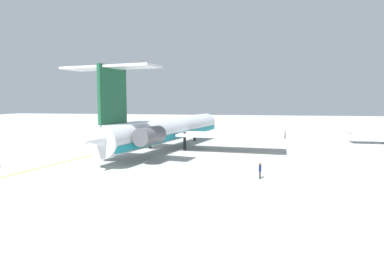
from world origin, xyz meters
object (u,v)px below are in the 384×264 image
at_px(ground_crew_near_nose, 151,129).
at_px(ground_crew_near_tail, 119,131).
at_px(ground_crew_starboard, 260,169).
at_px(main_jetliner, 167,129).
at_px(ground_crew_portside, 285,134).

height_order(ground_crew_near_nose, ground_crew_near_tail, ground_crew_near_nose).
height_order(ground_crew_near_tail, ground_crew_starboard, ground_crew_starboard).
relative_size(ground_crew_near_tail, ground_crew_starboard, 0.93).
relative_size(ground_crew_near_nose, ground_crew_near_tail, 1.04).
height_order(main_jetliner, ground_crew_near_tail, main_jetliner).
xyz_separation_m(ground_crew_near_nose, ground_crew_starboard, (45.90, 27.59, 0.03)).
bearing_deg(ground_crew_starboard, main_jetliner, -26.46).
xyz_separation_m(main_jetliner, ground_crew_near_tail, (-20.20, -18.02, -2.52)).
relative_size(main_jetliner, ground_crew_starboard, 24.87).
bearing_deg(ground_crew_portside, ground_crew_near_nose, -107.99).
bearing_deg(ground_crew_near_tail, ground_crew_starboard, -12.66).
xyz_separation_m(ground_crew_portside, ground_crew_starboard, (40.64, -6.35, 0.01)).
xyz_separation_m(main_jetliner, ground_crew_near_nose, (-26.70, -11.77, -2.48)).
distance_m(ground_crew_near_nose, ground_crew_near_tail, 9.02).
bearing_deg(ground_crew_portside, ground_crew_near_tail, -97.40).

